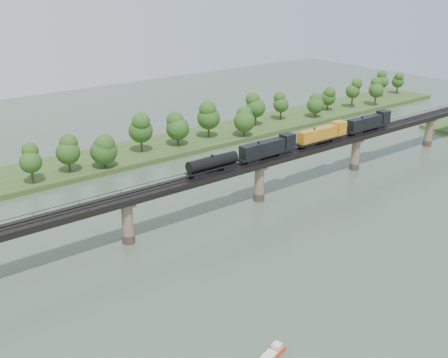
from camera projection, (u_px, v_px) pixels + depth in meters
ground at (345, 239)px, 129.94m from camera, size 400.00×400.00×0.00m
far_bank at (151, 150)px, 191.80m from camera, size 300.00×24.00×1.60m
bridge at (259, 181)px, 149.95m from camera, size 236.00×30.00×11.50m
bridge_superstructure at (260, 159)px, 147.72m from camera, size 220.00×4.90×0.75m
far_treeline at (136, 134)px, 180.91m from camera, size 289.06×17.54×13.60m
freight_train at (304, 139)px, 156.71m from camera, size 77.76×3.03×5.35m
motorboat at (272, 354)px, 90.59m from camera, size 5.92×3.42×1.56m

